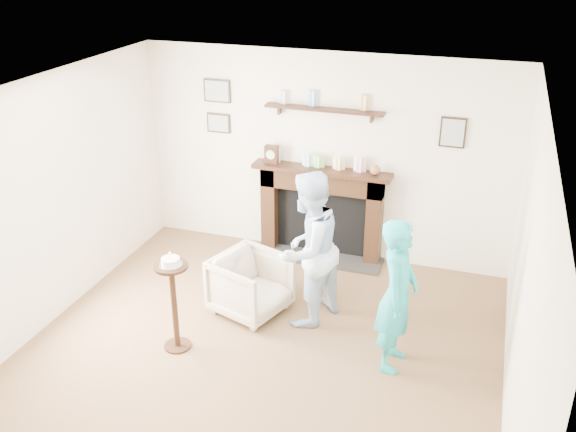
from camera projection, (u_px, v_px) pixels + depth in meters
The scene contains 6 objects.
ground at pixel (250, 368), 5.98m from camera, with size 5.00×5.00×0.00m, color brown.
room_shell at pixel (273, 180), 5.90m from camera, with size 4.54×5.02×2.52m.
armchair at pixel (251, 311), 6.87m from camera, with size 0.69×0.71×0.65m, color tan.
man at pixel (307, 318), 6.74m from camera, with size 0.79×0.62×1.63m, color silver.
woman at pixel (392, 362), 6.06m from camera, with size 0.54×0.35×1.48m, color #1FB0AD.
pedestal_table at pixel (173, 290), 6.02m from camera, with size 0.33×0.33×1.04m.
Camera 1 is at (1.86, -4.50, 3.77)m, focal length 40.00 mm.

